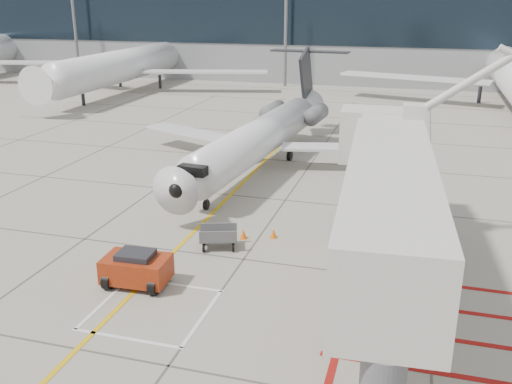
# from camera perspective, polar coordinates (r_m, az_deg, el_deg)

# --- Properties ---
(ground_plane) EXTENTS (260.00, 260.00, 0.00)m
(ground_plane) POSITION_cam_1_polar(r_m,az_deg,el_deg) (22.10, -4.40, -11.08)
(ground_plane) COLOR gray
(ground_plane) RESTS_ON ground
(regional_jet) EXTENTS (23.40, 28.45, 7.01)m
(regional_jet) POSITION_cam_1_polar(r_m,az_deg,el_deg) (35.82, -0.77, 6.88)
(regional_jet) COLOR silver
(regional_jet) RESTS_ON ground_plane
(jet_bridge) EXTENTS (10.50, 20.05, 7.79)m
(jet_bridge) POSITION_cam_1_polar(r_m,az_deg,el_deg) (19.96, 13.03, -2.54)
(jet_bridge) COLOR silver
(jet_bridge) RESTS_ON ground_plane
(pushback_tug) EXTENTS (2.67, 1.74, 1.52)m
(pushback_tug) POSITION_cam_1_polar(r_m,az_deg,el_deg) (23.53, -11.87, -7.39)
(pushback_tug) COLOR maroon
(pushback_tug) RESTS_ON ground_plane
(baggage_cart) EXTENTS (1.97, 1.57, 1.08)m
(baggage_cart) POSITION_cam_1_polar(r_m,az_deg,el_deg) (26.38, -3.78, -4.52)
(baggage_cart) COLOR #55555A
(baggage_cart) RESTS_ON ground_plane
(ground_power_unit) EXTENTS (2.89, 1.89, 2.16)m
(ground_power_unit) POSITION_cam_1_polar(r_m,az_deg,el_deg) (25.72, 11.73, -4.23)
(ground_power_unit) COLOR beige
(ground_power_unit) RESTS_ON ground_plane
(cone_nose) EXTENTS (0.34, 0.34, 0.47)m
(cone_nose) POSITION_cam_1_polar(r_m,az_deg,el_deg) (27.44, -1.27, -4.22)
(cone_nose) COLOR orange
(cone_nose) RESTS_ON ground_plane
(cone_side) EXTENTS (0.32, 0.32, 0.45)m
(cone_side) POSITION_cam_1_polar(r_m,az_deg,el_deg) (27.54, 1.77, -4.15)
(cone_side) COLOR #E0620B
(cone_side) RESTS_ON ground_plane
(terminal_building) EXTENTS (180.00, 28.00, 14.00)m
(terminal_building) POSITION_cam_1_polar(r_m,az_deg,el_deg) (87.99, 18.82, 15.47)
(terminal_building) COLOR gray
(terminal_building) RESTS_ON ground_plane
(terminal_glass_band) EXTENTS (180.00, 0.10, 6.00)m
(terminal_glass_band) POSITION_cam_1_polar(r_m,az_deg,el_deg) (73.92, 19.25, 15.69)
(terminal_glass_band) COLOR black
(terminal_glass_band) RESTS_ON ground_plane
(bg_aircraft_b) EXTENTS (33.37, 37.08, 11.12)m
(bg_aircraft_b) POSITION_cam_1_polar(r_m,az_deg,el_deg) (72.66, -12.48, 14.31)
(bg_aircraft_b) COLOR silver
(bg_aircraft_b) RESTS_ON ground_plane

